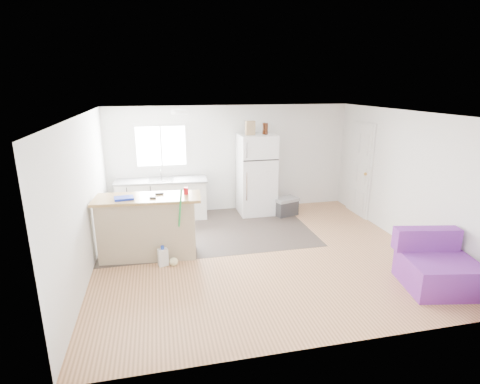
% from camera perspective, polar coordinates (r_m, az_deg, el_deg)
% --- Properties ---
extents(room, '(5.51, 5.01, 2.41)m').
position_cam_1_polar(room, '(6.22, 3.10, 0.76)').
color(room, '#986440').
rests_on(room, ground).
extents(vinyl_zone, '(4.05, 2.50, 0.00)m').
position_cam_1_polar(vinyl_zone, '(7.63, -4.86, -5.81)').
color(vinyl_zone, '#372D29').
rests_on(vinyl_zone, floor).
extents(window, '(1.18, 0.06, 0.98)m').
position_cam_1_polar(window, '(8.36, -11.93, 6.87)').
color(window, white).
rests_on(window, back_wall).
extents(interior_door, '(0.11, 0.92, 2.10)m').
position_cam_1_polar(interior_door, '(8.71, 17.79, 3.24)').
color(interior_door, white).
rests_on(interior_door, right_wall).
extents(ceiling_fixture, '(0.30, 0.30, 0.07)m').
position_cam_1_polar(ceiling_fixture, '(7.00, -9.20, 11.95)').
color(ceiling_fixture, white).
rests_on(ceiling_fixture, ceiling).
extents(kitchen_cabinets, '(1.99, 0.75, 1.14)m').
position_cam_1_polar(kitchen_cabinets, '(8.33, -11.73, -0.99)').
color(kitchen_cabinets, white).
rests_on(kitchen_cabinets, floor).
extents(peninsula, '(1.78, 0.81, 1.06)m').
position_cam_1_polar(peninsula, '(6.50, -13.84, -5.15)').
color(peninsula, '#C2B28C').
rests_on(peninsula, floor).
extents(refrigerator, '(0.80, 0.76, 1.79)m').
position_cam_1_polar(refrigerator, '(8.40, 2.51, 2.69)').
color(refrigerator, white).
rests_on(refrigerator, floor).
extents(cooler, '(0.60, 0.50, 0.40)m').
position_cam_1_polar(cooler, '(8.47, 6.95, -2.17)').
color(cooler, '#2B2B2D').
rests_on(cooler, floor).
extents(purple_seat, '(1.11, 1.07, 0.79)m').
position_cam_1_polar(purple_seat, '(6.22, 27.79, -10.15)').
color(purple_seat, '#762D92').
rests_on(purple_seat, floor).
extents(cleaner_jug, '(0.18, 0.15, 0.34)m').
position_cam_1_polar(cleaner_jug, '(6.28, -11.65, -9.67)').
color(cleaner_jug, white).
rests_on(cleaner_jug, floor).
extents(mop, '(0.26, 0.36, 1.30)m').
position_cam_1_polar(mop, '(6.24, -9.83, -8.88)').
color(mop, green).
rests_on(mop, floor).
extents(red_cup, '(0.10, 0.10, 0.12)m').
position_cam_1_polar(red_cup, '(6.34, -8.23, 0.18)').
color(red_cup, red).
rests_on(red_cup, peninsula).
extents(blue_tray, '(0.33, 0.26, 0.04)m').
position_cam_1_polar(blue_tray, '(6.30, -17.27, -0.90)').
color(blue_tray, '#1329B8').
rests_on(blue_tray, peninsula).
extents(tool_a, '(0.14, 0.05, 0.03)m').
position_cam_1_polar(tool_a, '(6.42, -12.20, -0.25)').
color(tool_a, black).
rests_on(tool_a, peninsula).
extents(tool_b, '(0.11, 0.06, 0.03)m').
position_cam_1_polar(tool_b, '(6.22, -13.16, -0.86)').
color(tool_b, black).
rests_on(tool_b, peninsula).
extents(cardboard_box, '(0.21, 0.12, 0.30)m').
position_cam_1_polar(cardboard_box, '(8.10, 1.57, 9.72)').
color(cardboard_box, '#9D7E5A').
rests_on(cardboard_box, refrigerator).
extents(bottle_left, '(0.08, 0.08, 0.25)m').
position_cam_1_polar(bottle_left, '(8.21, 4.04, 9.59)').
color(bottle_left, '#3C190A').
rests_on(bottle_left, refrigerator).
extents(bottle_right, '(0.09, 0.09, 0.25)m').
position_cam_1_polar(bottle_right, '(8.27, 3.66, 9.64)').
color(bottle_right, '#3C190A').
rests_on(bottle_right, refrigerator).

